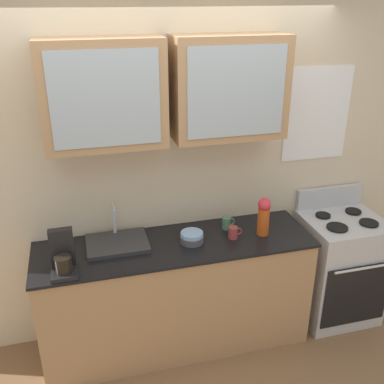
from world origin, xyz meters
The scene contains 10 objects.
ground_plane centered at (0.00, 0.00, 0.00)m, with size 10.00×10.00×0.00m, color brown.
back_wall_unit centered at (0.00, 0.30, 1.53)m, with size 4.41×0.42×2.79m.
counter centered at (0.00, 0.00, 0.46)m, with size 2.04×0.59×0.91m.
stove_range centered at (1.40, 0.00, 0.46)m, with size 0.63×0.61×1.09m.
sink_faucet centered at (-0.41, 0.09, 0.93)m, with size 0.44×0.34×0.28m.
bowl_stack centered at (0.12, -0.01, 0.95)m, with size 0.17×0.17×0.08m.
vase centered at (0.67, -0.03, 1.06)m, with size 0.10×0.10×0.30m.
cup_near_sink centered at (0.43, 0.12, 0.96)m, with size 0.10×0.07×0.10m.
cup_near_bowls centered at (0.43, -0.03, 0.95)m, with size 0.11×0.07×0.09m.
coffee_maker centered at (-0.78, -0.16, 1.02)m, with size 0.17×0.20×0.29m.
Camera 1 is at (-0.61, -2.75, 2.58)m, focal length 41.77 mm.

